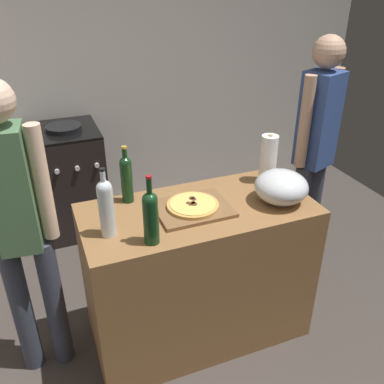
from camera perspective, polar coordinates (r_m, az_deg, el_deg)
The scene contains 13 objects.
ground_plane at distance 3.28m, azimuth -1.34°, elevation -11.28°, with size 4.66×3.28×0.02m, color #3F3833.
kitchen_wall_rear at distance 3.93m, azimuth -8.94°, elevation 16.64°, with size 4.66×0.10×2.60m, color beige.
counter at distance 2.57m, azimuth 0.84°, elevation -10.96°, with size 1.29×0.61×0.91m, color olive.
cutting_board at distance 2.28m, azimuth 0.11°, elevation -2.23°, with size 0.40×0.32×0.02m, color brown.
pizza at distance 2.27m, azimuth 0.11°, elevation -1.78°, with size 0.28×0.28×0.03m.
mixing_bowl at distance 2.38m, azimuth 11.97°, elevation 0.67°, with size 0.30×0.30×0.18m.
paper_towel_roll at distance 2.58m, azimuth 10.29°, elevation 4.45°, with size 0.10×0.10×0.30m.
wine_bottle_clear at distance 2.05m, azimuth -11.54°, elevation -1.86°, with size 0.08×0.08×0.36m.
wine_bottle_amber at distance 2.33m, azimuth -8.85°, elevation 2.00°, with size 0.06×0.06×0.33m.
wine_bottle_green at distance 1.96m, azimuth -5.61°, elevation -3.15°, with size 0.07×0.07×0.35m.
stove at distance 3.73m, azimuth -16.59°, elevation 1.47°, with size 0.60×0.62×0.96m.
person_in_stripes at distance 2.24m, azimuth -22.30°, elevation -4.04°, with size 0.36×0.22×1.68m.
person_in_red at distance 3.02m, azimuth 16.30°, elevation 6.18°, with size 0.37×0.26×1.71m.
Camera 1 is at (-0.86, -1.03, 2.09)m, focal length 39.43 mm.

